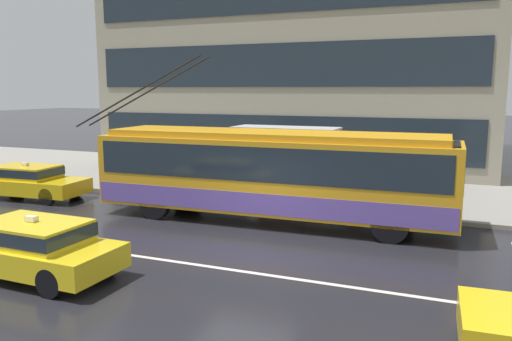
% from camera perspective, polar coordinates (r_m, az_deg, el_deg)
% --- Properties ---
extents(ground_plane, '(160.00, 160.00, 0.00)m').
position_cam_1_polar(ground_plane, '(13.34, -1.74, -9.21)').
color(ground_plane, black).
extents(sidewalk_slab, '(80.00, 10.00, 0.14)m').
position_cam_1_polar(sidewalk_slab, '(22.56, 8.62, -1.55)').
color(sidewalk_slab, gray).
rests_on(sidewalk_slab, ground_plane).
extents(lane_centre_line, '(72.00, 0.14, 0.01)m').
position_cam_1_polar(lane_centre_line, '(12.32, -4.04, -10.80)').
color(lane_centre_line, silver).
rests_on(lane_centre_line, ground_plane).
extents(trolleybus, '(12.92, 2.82, 5.26)m').
position_cam_1_polar(trolleybus, '(16.19, 1.75, -0.18)').
color(trolleybus, gold).
rests_on(trolleybus, ground_plane).
extents(taxi_queued_behind_bus, '(4.58, 2.07, 1.39)m').
position_cam_1_polar(taxi_queued_behind_bus, '(21.64, -24.06, -0.99)').
color(taxi_queued_behind_bus, yellow).
rests_on(taxi_queued_behind_bus, ground_plane).
extents(taxi_oncoming_near, '(4.38, 1.86, 1.39)m').
position_cam_1_polar(taxi_oncoming_near, '(12.71, -23.92, -7.63)').
color(taxi_oncoming_near, yellow).
rests_on(taxi_oncoming_near, ground_plane).
extents(bus_shelter, '(3.98, 1.51, 2.64)m').
position_cam_1_polar(bus_shelter, '(19.46, 3.51, 2.81)').
color(bus_shelter, gray).
rests_on(bus_shelter, sidewalk_slab).
extents(pedestrian_at_shelter, '(1.55, 1.55, 2.03)m').
position_cam_1_polar(pedestrian_at_shelter, '(19.02, 0.70, 1.92)').
color(pedestrian_at_shelter, brown).
rests_on(pedestrian_at_shelter, sidewalk_slab).
extents(pedestrian_approaching_curb, '(1.48, 1.48, 2.05)m').
position_cam_1_polar(pedestrian_approaching_curb, '(20.93, 0.33, 2.60)').
color(pedestrian_approaching_curb, '#5C404A').
rests_on(pedestrian_approaching_curb, sidewalk_slab).
extents(pedestrian_walking_past, '(1.05, 1.05, 1.94)m').
position_cam_1_polar(pedestrian_walking_past, '(19.66, 11.05, 1.48)').
color(pedestrian_walking_past, black).
rests_on(pedestrian_walking_past, sidewalk_slab).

